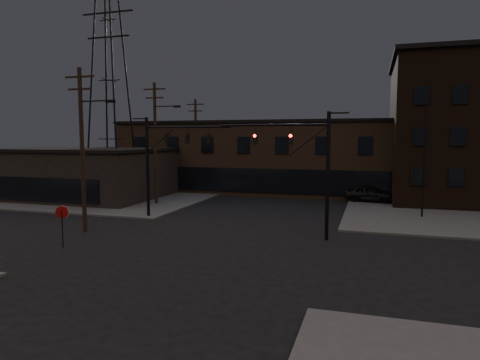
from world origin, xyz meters
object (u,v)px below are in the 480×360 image
traffic_signal_near (309,161)px  parked_car_lot_a (370,194)px  car_crossing (311,188)px  traffic_signal_far (162,155)px  stop_sign (62,217)px

traffic_signal_near → parked_car_lot_a: 17.43m
traffic_signal_near → car_crossing: 21.92m
car_crossing → traffic_signal_far: bearing=-102.0°
traffic_signal_far → parked_car_lot_a: size_ratio=1.72×
parked_car_lot_a → car_crossing: bearing=61.6°
traffic_signal_near → parked_car_lot_a: bearing=77.6°
traffic_signal_near → stop_sign: size_ratio=3.23×
stop_sign → traffic_signal_near: bearing=25.9°
traffic_signal_far → stop_sign: traffic_signal_far is taller
car_crossing → traffic_signal_near: bearing=-67.1°
traffic_signal_far → car_crossing: size_ratio=1.81×
stop_sign → parked_car_lot_a: size_ratio=0.53×
stop_sign → parked_car_lot_a: (17.00, 23.06, -0.90)m
stop_sign → parked_car_lot_a: stop_sign is taller
traffic_signal_far → parked_car_lot_a: (15.72, 13.08, -4.07)m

